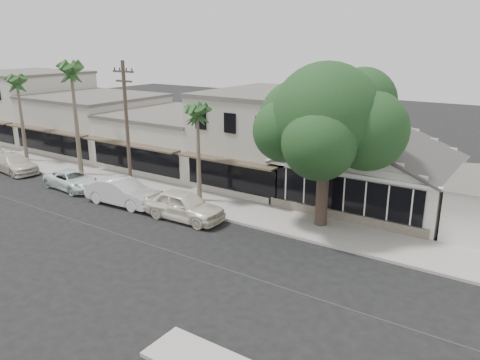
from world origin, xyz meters
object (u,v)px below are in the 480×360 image
Objects in this scene: utility_pole at (127,126)px; car_1 at (122,192)px; car_3 at (14,163)px; car_0 at (184,205)px; shade_tree at (327,120)px; car_2 at (73,180)px.

utility_pole is 1.74× the size of car_1.
car_1 is 1.01× the size of car_3.
car_3 is at bearing 84.30° from car_1.
utility_pole is at bearing -78.12° from car_3.
car_3 is at bearing 87.16° from car_0.
car_1 is at bearing 90.44° from car_0.
car_3 is (-13.10, 0.47, -0.11)m from car_1.
car_1 is at bearing -161.94° from shade_tree.
shade_tree is at bearing 10.02° from utility_pole.
car_3 is 0.55× the size of shade_tree.
car_0 is 1.00× the size of car_3.
car_0 is 9.58m from shade_tree.
car_2 is at bearing -163.20° from utility_pole.
shade_tree is (17.59, 3.67, 5.41)m from car_2.
car_0 is (5.97, -1.42, -3.92)m from utility_pole.
car_1 is 5.48m from car_2.
shade_tree is at bearing -75.78° from car_3.
car_2 is (-10.47, 0.07, -0.21)m from car_0.
car_3 reaches higher than car_2.
car_3 is (-7.64, 0.18, 0.08)m from car_2.
car_0 is 5.00m from car_1.
car_1 is at bearing -89.05° from car_2.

